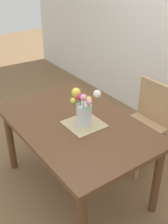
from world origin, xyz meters
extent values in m
plane|color=brown|center=(0.00, 0.00, 0.00)|extent=(12.00, 12.00, 0.00)
cube|color=brown|center=(0.00, 0.00, 0.71)|extent=(1.41, 0.92, 0.04)
cylinder|color=brown|center=(-0.63, -0.38, 0.35)|extent=(0.07, 0.07, 0.69)
cylinder|color=brown|center=(-0.63, 0.38, 0.35)|extent=(0.07, 0.07, 0.69)
cylinder|color=brown|center=(0.63, 0.38, 0.35)|extent=(0.07, 0.07, 0.69)
cube|color=tan|center=(0.08, 0.72, 0.46)|extent=(0.42, 0.42, 0.04)
cylinder|color=tan|center=(0.26, 0.54, 0.22)|extent=(0.04, 0.04, 0.44)
cylinder|color=tan|center=(-0.10, 0.54, 0.22)|extent=(0.04, 0.04, 0.44)
cylinder|color=tan|center=(0.26, 0.90, 0.22)|extent=(0.04, 0.04, 0.44)
cylinder|color=tan|center=(-0.10, 0.90, 0.22)|extent=(0.04, 0.04, 0.44)
cube|color=tan|center=(0.08, 0.91, 0.69)|extent=(0.42, 0.04, 0.42)
cube|color=tan|center=(0.07, 0.04, 0.74)|extent=(0.30, 0.30, 0.01)
cylinder|color=silver|center=(0.07, 0.04, 0.83)|extent=(0.13, 0.13, 0.18)
sphere|color=#EA9EBC|center=(0.11, 0.00, 1.02)|extent=(0.05, 0.05, 0.05)
cylinder|color=#478438|center=(0.11, 0.00, 0.97)|extent=(0.01, 0.01, 0.11)
sphere|color=#EFD14C|center=(0.05, 0.10, 0.94)|extent=(0.05, 0.05, 0.05)
cylinder|color=#478438|center=(0.05, 0.10, 0.93)|extent=(0.01, 0.01, 0.03)
sphere|color=#D12D66|center=(0.04, 0.02, 0.99)|extent=(0.06, 0.06, 0.06)
cylinder|color=#478438|center=(0.04, 0.02, 0.95)|extent=(0.01, 0.01, 0.08)
sphere|color=white|center=(0.12, 0.13, 1.02)|extent=(0.06, 0.06, 0.06)
cylinder|color=#478438|center=(0.12, 0.13, 0.96)|extent=(0.01, 0.01, 0.10)
sphere|color=#EA9EBC|center=(0.12, 0.05, 0.96)|extent=(0.05, 0.05, 0.05)
cylinder|color=#478438|center=(0.12, 0.05, 0.94)|extent=(0.01, 0.01, 0.05)
sphere|color=#EFD14C|center=(0.02, -0.04, 0.96)|extent=(0.05, 0.05, 0.05)
cylinder|color=#478438|center=(0.02, -0.04, 0.94)|extent=(0.01, 0.01, 0.05)
sphere|color=#EFD14C|center=(0.01, 0.00, 1.02)|extent=(0.07, 0.07, 0.07)
cylinder|color=#478438|center=(0.01, 0.00, 0.97)|extent=(0.01, 0.01, 0.11)
ellipsoid|color=#478438|center=(0.16, 0.02, 0.93)|extent=(0.07, 0.04, 0.03)
ellipsoid|color=#478438|center=(-0.03, 0.07, 0.95)|extent=(0.07, 0.04, 0.03)
ellipsoid|color=#478438|center=(0.05, -0.01, 0.95)|extent=(0.04, 0.07, 0.02)
camera|label=1|loc=(1.68, -1.12, 1.99)|focal=44.94mm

